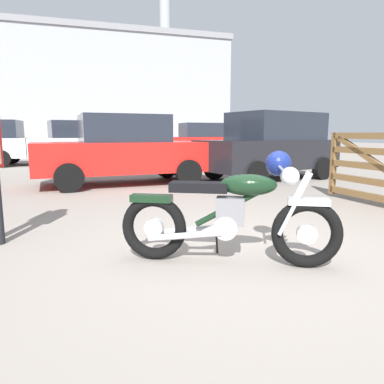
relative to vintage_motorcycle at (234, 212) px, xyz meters
name	(u,v)px	position (x,y,z in m)	size (l,w,h in m)	color
ground_plane	(243,250)	(0.28, 0.27, -0.49)	(80.00, 80.00, 0.00)	gray
vintage_motorcycle	(234,212)	(0.00, 0.00, 0.00)	(1.83, 1.18, 1.07)	black
white_estate_far	(124,150)	(0.22, 5.88, 0.34)	(4.23, 1.97, 1.67)	black
pale_sedan_back	(271,145)	(4.09, 5.31, 0.43)	(4.14, 2.36, 1.78)	black
dark_sedan_left	(90,141)	(0.26, 12.63, 0.45)	(4.82, 2.25, 1.74)	black
red_hatchback_near	(201,140)	(6.20, 14.67, 0.43)	(3.99, 2.01, 1.78)	black
industrial_building	(116,93)	(5.59, 34.31, 4.80)	(21.77, 11.97, 19.84)	#9EA0A8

